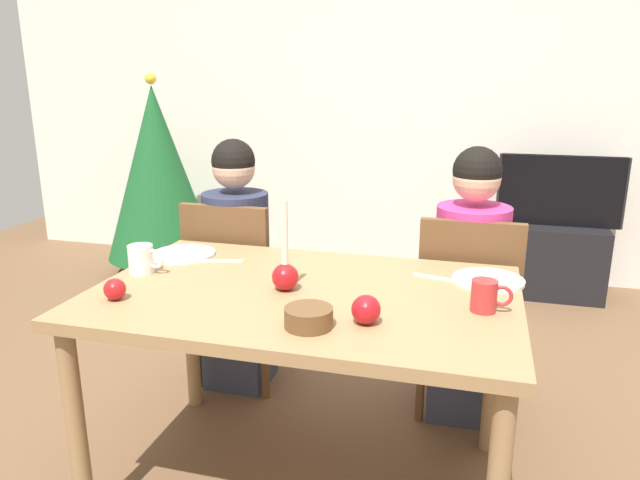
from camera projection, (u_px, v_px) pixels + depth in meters
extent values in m
cube|color=silver|center=(408.00, 95.00, 4.23)|extent=(6.40, 0.10, 2.60)
cube|color=#99754C|center=(304.00, 296.00, 1.97)|extent=(1.40, 0.90, 0.04)
cylinder|color=#99754C|center=(77.00, 430.00, 1.87)|extent=(0.06, 0.06, 0.71)
cylinder|color=#99754C|center=(191.00, 331.00, 2.60)|extent=(0.06, 0.06, 0.71)
cylinder|color=#99754C|center=(493.00, 368.00, 2.27)|extent=(0.06, 0.06, 0.71)
cube|color=brown|center=(243.00, 294.00, 2.83)|extent=(0.40, 0.40, 0.04)
cube|color=brown|center=(225.00, 256.00, 2.59)|extent=(0.40, 0.04, 0.45)
cylinder|color=brown|center=(288.00, 327.00, 3.00)|extent=(0.04, 0.04, 0.41)
cylinder|color=brown|center=(227.00, 320.00, 3.09)|extent=(0.04, 0.04, 0.41)
cylinder|color=brown|center=(265.00, 357.00, 2.69)|extent=(0.04, 0.04, 0.41)
cylinder|color=brown|center=(197.00, 348.00, 2.77)|extent=(0.04, 0.04, 0.41)
cube|color=brown|center=(467.00, 317.00, 2.56)|extent=(0.40, 0.40, 0.04)
cube|color=brown|center=(469.00, 277.00, 2.33)|extent=(0.40, 0.04, 0.45)
cylinder|color=brown|center=(502.00, 352.00, 2.74)|extent=(0.04, 0.04, 0.41)
cylinder|color=brown|center=(428.00, 343.00, 2.82)|extent=(0.04, 0.04, 0.41)
cylinder|color=brown|center=(504.00, 388.00, 2.42)|extent=(0.04, 0.04, 0.41)
cylinder|color=brown|center=(421.00, 377.00, 2.51)|extent=(0.04, 0.04, 0.41)
cube|color=#33384C|center=(240.00, 338.00, 2.83)|extent=(0.28, 0.28, 0.45)
cylinder|color=#282D47|center=(237.00, 245.00, 2.71)|extent=(0.30, 0.30, 0.48)
sphere|color=tan|center=(234.00, 168.00, 2.61)|extent=(0.19, 0.19, 0.19)
sphere|color=black|center=(233.00, 161.00, 2.60)|extent=(0.19, 0.19, 0.19)
cube|color=#33384C|center=(463.00, 365.00, 2.57)|extent=(0.28, 0.28, 0.45)
cylinder|color=#D1337A|center=(471.00, 263.00, 2.44)|extent=(0.30, 0.30, 0.48)
sphere|color=tan|center=(477.00, 178.00, 2.35)|extent=(0.19, 0.19, 0.19)
sphere|color=black|center=(477.00, 171.00, 2.34)|extent=(0.19, 0.19, 0.19)
cube|color=black|center=(553.00, 260.00, 3.97)|extent=(0.64, 0.40, 0.48)
cube|color=black|center=(560.00, 191.00, 3.85)|extent=(0.79, 0.04, 0.46)
cube|color=black|center=(560.00, 191.00, 3.85)|extent=(0.76, 0.05, 0.46)
cylinder|color=brown|center=(164.00, 263.00, 4.45)|extent=(0.08, 0.08, 0.14)
cone|color=#195628|center=(158.00, 173.00, 4.26)|extent=(0.78, 0.78, 1.23)
sphere|color=yellow|center=(151.00, 79.00, 4.08)|extent=(0.08, 0.08, 0.08)
sphere|color=red|center=(285.00, 277.00, 1.96)|extent=(0.09, 0.09, 0.09)
cylinder|color=#EFE5C6|center=(285.00, 233.00, 1.92)|extent=(0.02, 0.02, 0.21)
cylinder|color=silver|center=(183.00, 254.00, 2.34)|extent=(0.25, 0.25, 0.01)
cylinder|color=silver|center=(488.00, 280.00, 2.05)|extent=(0.24, 0.24, 0.01)
cylinder|color=white|center=(141.00, 259.00, 2.13)|extent=(0.09, 0.09, 0.10)
torus|color=white|center=(155.00, 259.00, 2.11)|extent=(0.07, 0.01, 0.07)
cylinder|color=#B72D2D|center=(484.00, 296.00, 1.78)|extent=(0.08, 0.08, 0.10)
torus|color=#B72D2D|center=(502.00, 296.00, 1.77)|extent=(0.07, 0.01, 0.07)
cube|color=silver|center=(220.00, 261.00, 2.26)|extent=(0.18, 0.06, 0.01)
cube|color=silver|center=(438.00, 278.00, 2.07)|extent=(0.18, 0.06, 0.01)
cylinder|color=brown|center=(309.00, 317.00, 1.68)|extent=(0.14, 0.14, 0.06)
sphere|color=red|center=(366.00, 310.00, 1.70)|extent=(0.09, 0.09, 0.09)
sphere|color=red|center=(115.00, 289.00, 1.88)|extent=(0.07, 0.07, 0.07)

